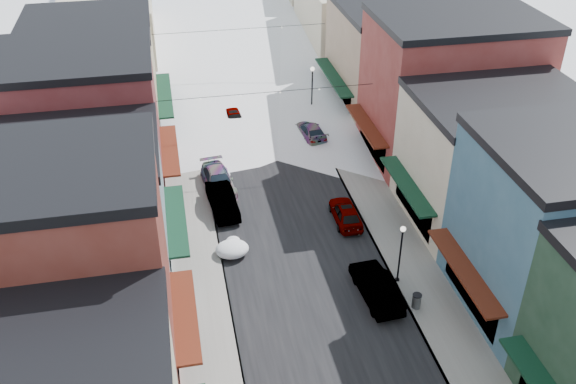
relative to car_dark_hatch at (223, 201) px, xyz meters
name	(u,v)px	position (x,y,z in m)	size (l,w,h in m)	color
road	(236,71)	(4.30, 25.77, -0.78)	(10.00, 160.00, 0.01)	black
sidewalk_left	(173,76)	(-2.30, 25.77, -0.71)	(3.20, 160.00, 0.15)	gray
sidewalk_right	(297,66)	(10.90, 25.77, -0.71)	(3.20, 160.00, 0.15)	gray
curb_left	(188,74)	(-0.75, 25.77, -0.71)	(0.10, 160.00, 0.15)	slate
curb_right	(283,67)	(9.35, 25.77, -0.71)	(0.10, 160.00, 0.15)	slate
bldg_l_brick_near	(46,284)	(-9.39, -13.73, 5.47)	(12.30, 8.20, 12.50)	maroon
bldg_l_grayblue	(78,212)	(-8.89, -5.23, 3.72)	(11.30, 9.20, 9.00)	slate
bldg_l_brick_far	(70,130)	(-9.89, 3.77, 4.72)	(13.30, 9.20, 11.00)	maroon
bldg_l_tan	(94,80)	(-8.89, 13.77, 4.22)	(11.30, 11.20, 10.00)	tan
bldg_r_blue	(566,228)	(17.49, -13.23, 4.47)	(11.30, 9.20, 10.50)	#345C75
bldg_r_cream	(495,159)	(17.99, -4.23, 3.72)	(12.30, 9.20, 9.00)	beige
bldg_r_brick_far	(450,88)	(18.49, 4.77, 4.97)	(13.30, 9.20, 11.50)	maroon
bldg_r_tan	(394,56)	(17.49, 14.77, 3.97)	(11.30, 11.20, 9.50)	#937860
overhead_cables	(252,57)	(4.30, 13.27, 5.42)	(16.40, 15.04, 0.04)	black
car_dark_hatch	(223,201)	(0.00, 0.00, 0.00)	(1.66, 4.76, 1.57)	black
car_silver_wagon	(218,180)	(0.00, 2.89, -0.05)	(2.05, 5.04, 1.46)	gray
car_green_sedan	(376,286)	(7.80, -10.95, 0.03)	(1.72, 4.92, 1.62)	black
car_gray_suv	(346,213)	(8.17, -3.08, -0.08)	(1.67, 4.14, 1.41)	#A1A4A9
car_black_sedan	(310,131)	(8.60, 9.56, -0.12)	(1.86, 4.57, 1.33)	black
car_lane_silver	(234,118)	(2.48, 13.15, -0.07)	(1.68, 4.19, 1.43)	#AEB1B7
car_lane_white	(239,36)	(5.83, 35.03, -0.12)	(2.21, 4.80, 1.33)	silver
trash_can	(417,301)	(9.75, -12.39, -0.16)	(0.54, 0.54, 0.92)	#56585B
streetlamp_near	(401,247)	(9.50, -9.92, 1.88)	(0.33, 0.33, 3.98)	black
streetlamp_far	(312,85)	(9.65, 13.65, 2.28)	(0.38, 0.38, 4.62)	black
snow_pile_mid	(232,248)	(0.02, -5.17, -0.35)	(2.16, 2.53, 0.91)	white
snow_pile_far	(217,175)	(0.02, 4.16, -0.37)	(2.07, 2.47, 0.87)	white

